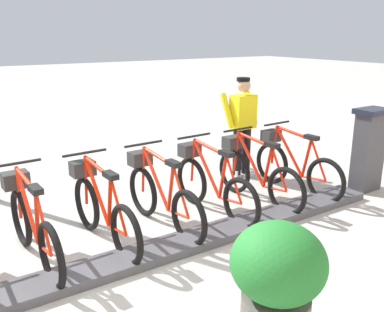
{
  "coord_description": "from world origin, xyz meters",
  "views": [
    {
      "loc": [
        -3.73,
        1.42,
        2.37
      ],
      "look_at": [
        0.5,
        -1.34,
        0.9
      ],
      "focal_mm": 39.86,
      "sensor_mm": 36.0,
      "label": 1
    }
  ],
  "objects_px": {
    "bike_docked_2": "(211,183)",
    "bike_docked_5": "(32,224)",
    "bike_docked_3": "(161,195)",
    "bike_docked_0": "(294,164)",
    "planter_bush": "(277,275)",
    "bike_docked_1": "(255,173)",
    "payment_kiosk": "(368,148)",
    "bike_docked_4": "(102,208)",
    "worker_near_rack": "(242,123)"
  },
  "relations": [
    {
      "from": "bike_docked_3",
      "to": "bike_docked_5",
      "type": "relative_size",
      "value": 1.0
    },
    {
      "from": "worker_near_rack",
      "to": "planter_bush",
      "type": "xyz_separation_m",
      "value": [
        -3.32,
        2.37,
        -0.37
      ]
    },
    {
      "from": "bike_docked_2",
      "to": "worker_near_rack",
      "type": "xyz_separation_m",
      "value": [
        1.06,
        -1.39,
        0.48
      ]
    },
    {
      "from": "bike_docked_0",
      "to": "bike_docked_5",
      "type": "xyz_separation_m",
      "value": [
        0.0,
        3.87,
        0.0
      ]
    },
    {
      "from": "bike_docked_4",
      "to": "planter_bush",
      "type": "relative_size",
      "value": 1.77
    },
    {
      "from": "payment_kiosk",
      "to": "bike_docked_4",
      "type": "relative_size",
      "value": 0.74
    },
    {
      "from": "bike_docked_5",
      "to": "bike_docked_2",
      "type": "bearing_deg",
      "value": -90.0
    },
    {
      "from": "bike_docked_0",
      "to": "bike_docked_5",
      "type": "distance_m",
      "value": 3.87
    },
    {
      "from": "bike_docked_0",
      "to": "bike_docked_2",
      "type": "height_order",
      "value": "same"
    },
    {
      "from": "bike_docked_5",
      "to": "planter_bush",
      "type": "distance_m",
      "value": 2.63
    },
    {
      "from": "planter_bush",
      "to": "bike_docked_5",
      "type": "bearing_deg",
      "value": 30.79
    },
    {
      "from": "bike_docked_2",
      "to": "bike_docked_3",
      "type": "bearing_deg",
      "value": 90.0
    },
    {
      "from": "bike_docked_4",
      "to": "bike_docked_2",
      "type": "bearing_deg",
      "value": -90.0
    },
    {
      "from": "bike_docked_4",
      "to": "bike_docked_1",
      "type": "bearing_deg",
      "value": -90.0
    },
    {
      "from": "bike_docked_0",
      "to": "bike_docked_5",
      "type": "relative_size",
      "value": 1.0
    },
    {
      "from": "bike_docked_2",
      "to": "payment_kiosk",
      "type": "bearing_deg",
      "value": -102.69
    },
    {
      "from": "payment_kiosk",
      "to": "bike_docked_2",
      "type": "xyz_separation_m",
      "value": [
        0.57,
        2.54,
        -0.24
      ]
    },
    {
      "from": "payment_kiosk",
      "to": "bike_docked_5",
      "type": "relative_size",
      "value": 0.74
    },
    {
      "from": "bike_docked_2",
      "to": "bike_docked_4",
      "type": "bearing_deg",
      "value": 90.0
    },
    {
      "from": "bike_docked_3",
      "to": "worker_near_rack",
      "type": "distance_m",
      "value": 2.46
    },
    {
      "from": "bike_docked_4",
      "to": "bike_docked_3",
      "type": "bearing_deg",
      "value": -90.0
    },
    {
      "from": "bike_docked_4",
      "to": "bike_docked_5",
      "type": "bearing_deg",
      "value": 90.0
    },
    {
      "from": "payment_kiosk",
      "to": "bike_docked_1",
      "type": "distance_m",
      "value": 1.87
    },
    {
      "from": "bike_docked_3",
      "to": "bike_docked_0",
      "type": "bearing_deg",
      "value": -90.0
    },
    {
      "from": "bike_docked_2",
      "to": "bike_docked_5",
      "type": "xyz_separation_m",
      "value": [
        0.0,
        2.32,
        0.0
      ]
    },
    {
      "from": "bike_docked_3",
      "to": "bike_docked_5",
      "type": "xyz_separation_m",
      "value": [
        0.0,
        1.55,
        0.0
      ]
    },
    {
      "from": "bike_docked_5",
      "to": "planter_bush",
      "type": "xyz_separation_m",
      "value": [
        -2.26,
        -1.34,
        0.11
      ]
    },
    {
      "from": "bike_docked_1",
      "to": "bike_docked_3",
      "type": "distance_m",
      "value": 1.55
    },
    {
      "from": "bike_docked_5",
      "to": "worker_near_rack",
      "type": "height_order",
      "value": "worker_near_rack"
    },
    {
      "from": "bike_docked_0",
      "to": "bike_docked_1",
      "type": "distance_m",
      "value": 0.77
    },
    {
      "from": "bike_docked_3",
      "to": "payment_kiosk",
      "type": "bearing_deg",
      "value": -99.79
    },
    {
      "from": "bike_docked_3",
      "to": "planter_bush",
      "type": "distance_m",
      "value": 2.27
    },
    {
      "from": "payment_kiosk",
      "to": "bike_docked_0",
      "type": "bearing_deg",
      "value": 60.0
    },
    {
      "from": "bike_docked_4",
      "to": "worker_near_rack",
      "type": "bearing_deg",
      "value": -70.17
    },
    {
      "from": "bike_docked_0",
      "to": "bike_docked_3",
      "type": "distance_m",
      "value": 2.32
    },
    {
      "from": "bike_docked_3",
      "to": "planter_bush",
      "type": "bearing_deg",
      "value": 174.81
    },
    {
      "from": "payment_kiosk",
      "to": "bike_docked_0",
      "type": "relative_size",
      "value": 0.74
    },
    {
      "from": "bike_docked_0",
      "to": "planter_bush",
      "type": "height_order",
      "value": "bike_docked_0"
    },
    {
      "from": "bike_docked_4",
      "to": "bike_docked_0",
      "type": "bearing_deg",
      "value": -90.0
    },
    {
      "from": "bike_docked_4",
      "to": "bike_docked_5",
      "type": "distance_m",
      "value": 0.77
    },
    {
      "from": "payment_kiosk",
      "to": "worker_near_rack",
      "type": "xyz_separation_m",
      "value": [
        1.63,
        1.15,
        0.24
      ]
    },
    {
      "from": "bike_docked_1",
      "to": "bike_docked_2",
      "type": "xyz_separation_m",
      "value": [
        0.0,
        0.77,
        0.0
      ]
    },
    {
      "from": "bike_docked_5",
      "to": "worker_near_rack",
      "type": "xyz_separation_m",
      "value": [
        1.06,
        -3.72,
        0.48
      ]
    },
    {
      "from": "bike_docked_1",
      "to": "payment_kiosk",
      "type": "bearing_deg",
      "value": -107.95
    },
    {
      "from": "planter_bush",
      "to": "bike_docked_1",
      "type": "bearing_deg",
      "value": -37.86
    },
    {
      "from": "worker_near_rack",
      "to": "planter_bush",
      "type": "height_order",
      "value": "worker_near_rack"
    },
    {
      "from": "bike_docked_4",
      "to": "bike_docked_5",
      "type": "relative_size",
      "value": 1.0
    },
    {
      "from": "bike_docked_3",
      "to": "bike_docked_4",
      "type": "height_order",
      "value": "same"
    },
    {
      "from": "payment_kiosk",
      "to": "planter_bush",
      "type": "xyz_separation_m",
      "value": [
        -1.68,
        3.52,
        -0.12
      ]
    },
    {
      "from": "bike_docked_5",
      "to": "planter_bush",
      "type": "relative_size",
      "value": 1.77
    }
  ]
}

